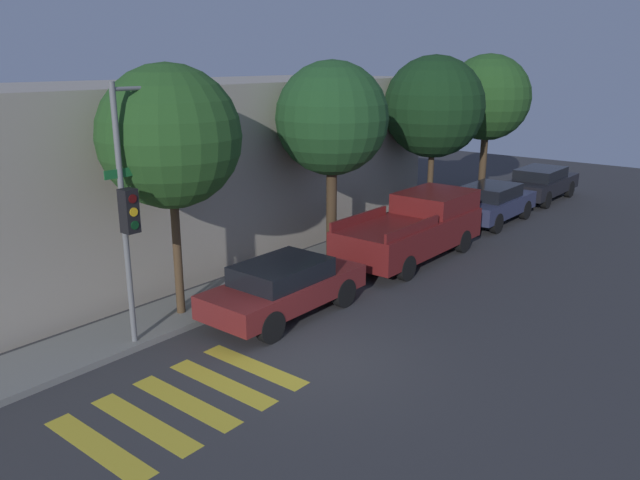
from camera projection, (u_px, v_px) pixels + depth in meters
name	position (u px, v px, depth m)	size (l,w,h in m)	color
ground_plane	(317.00, 360.00, 12.89)	(60.00, 60.00, 0.00)	#333335
sidewalk	(189.00, 309.00, 15.35)	(26.00, 1.77, 0.14)	slate
building_row	(83.00, 184.00, 17.23)	(26.00, 6.00, 5.33)	#A89E8E
crosswalk	(185.00, 402.00, 11.29)	(3.97, 2.60, 0.00)	gold
traffic_light_pole	(140.00, 182.00, 12.75)	(2.23, 0.56, 5.57)	slate
sedan_near_corner	(284.00, 286.00, 14.93)	(4.28, 1.78, 1.38)	maroon
pickup_truck	(415.00, 227.00, 19.36)	(5.56, 2.14, 1.90)	maroon
sedan_middle	(491.00, 202.00, 23.56)	(4.28, 1.88, 1.46)	#2D3351
sedan_far_end	(541.00, 183.00, 27.35)	(4.68, 1.83, 1.44)	black
tree_near_corner	(170.00, 137.00, 13.82)	(3.21, 3.21, 5.94)	#4C3823
tree_midblock	(332.00, 119.00, 18.17)	(3.32, 3.32, 5.99)	#42301E
tree_far_end	(434.00, 107.00, 22.63)	(3.68, 3.68, 6.17)	#4C3823
tree_behind_truck	(488.00, 98.00, 25.95)	(3.55, 3.55, 6.24)	#4C3823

